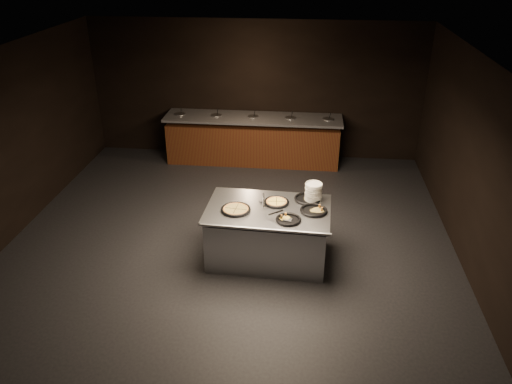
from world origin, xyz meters
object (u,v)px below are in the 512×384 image
serving_counter (268,234)px  pan_cheese_whole (277,202)px  pan_veggie_whole (236,209)px  plate_stack (314,192)px

serving_counter → pan_cheese_whole: 0.50m
pan_veggie_whole → pan_cheese_whole: size_ratio=1.16×
plate_stack → pan_veggie_whole: 1.19m
serving_counter → plate_stack: (0.64, 0.33, 0.58)m
plate_stack → pan_cheese_whole: (-0.53, -0.16, -0.11)m
serving_counter → plate_stack: bearing=29.4°
serving_counter → pan_veggie_whole: pan_veggie_whole is taller
pan_veggie_whole → serving_counter: bearing=14.2°
serving_counter → pan_veggie_whole: (-0.46, -0.12, 0.46)m
pan_cheese_whole → serving_counter: bearing=-122.9°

